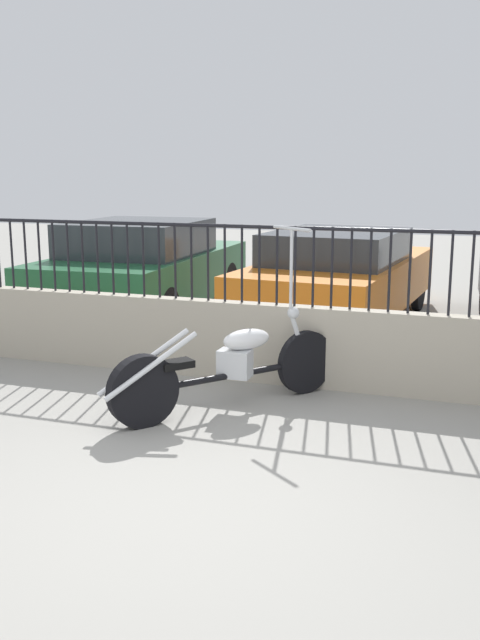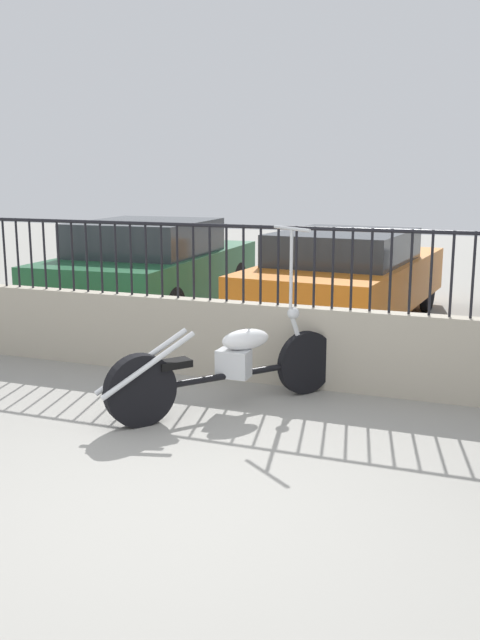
# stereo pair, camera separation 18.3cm
# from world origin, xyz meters

# --- Properties ---
(ground_plane) EXTENTS (40.00, 40.00, 0.00)m
(ground_plane) POSITION_xyz_m (0.00, 0.00, 0.00)
(ground_plane) COLOR gray
(low_wall) EXTENTS (9.12, 0.18, 0.77)m
(low_wall) POSITION_xyz_m (0.00, 2.73, 0.39)
(low_wall) COLOR #B2A893
(low_wall) RESTS_ON ground_plane
(fence_railing) EXTENTS (9.12, 0.04, 0.75)m
(fence_railing) POSITION_xyz_m (-0.00, 2.73, 1.27)
(fence_railing) COLOR black
(fence_railing) RESTS_ON low_wall
(motorcycle_black) EXTENTS (1.52, 1.89, 1.55)m
(motorcycle_black) POSITION_xyz_m (-0.31, 1.76, 0.38)
(motorcycle_black) COLOR black
(motorcycle_black) RESTS_ON ground_plane
(car_green) EXTENTS (1.95, 4.05, 1.35)m
(car_green) POSITION_xyz_m (-2.77, 5.23, 0.69)
(car_green) COLOR black
(car_green) RESTS_ON ground_plane
(car_orange) EXTENTS (2.07, 4.35, 1.26)m
(car_orange) POSITION_xyz_m (-0.07, 5.68, 0.65)
(car_orange) COLOR black
(car_orange) RESTS_ON ground_plane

